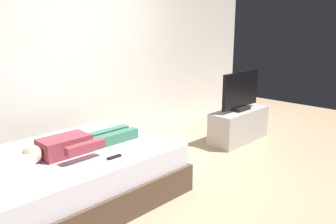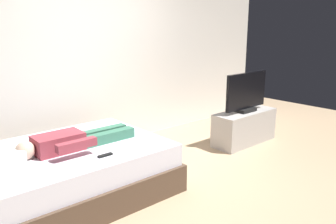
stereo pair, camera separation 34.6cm
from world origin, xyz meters
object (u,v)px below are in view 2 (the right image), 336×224
at_px(person, 71,141).
at_px(remote, 105,155).
at_px(bed, 69,173).
at_px(tv, 246,93).
at_px(tv_stand, 244,127).

distance_m(person, remote, 0.44).
relative_size(bed, tv, 2.32).
height_order(bed, remote, remote).
bearing_deg(remote, tv_stand, 6.03).
bearing_deg(person, remote, -69.53).
height_order(remote, tv_stand, remote).
xyz_separation_m(bed, tv, (2.79, -0.18, 0.52)).
xyz_separation_m(bed, person, (0.03, -0.06, 0.36)).
height_order(remote, tv, tv).
bearing_deg(remote, person, 110.47).
xyz_separation_m(person, tv_stand, (2.77, -0.13, -0.37)).
bearing_deg(person, tv_stand, -2.66).
bearing_deg(tv_stand, bed, 176.22).
distance_m(remote, tv_stand, 2.65).
distance_m(bed, remote, 0.57).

